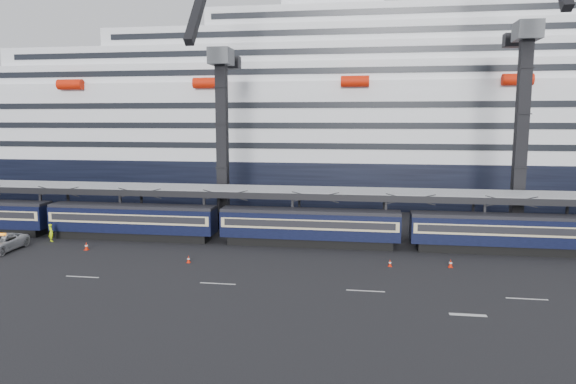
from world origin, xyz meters
TOP-DOWN VIEW (x-y plane):
  - ground at (0.00, 0.00)m, footprint 260.00×260.00m
  - lane_markings at (8.15, -5.23)m, footprint 111.00×4.27m
  - train at (-4.65, 10.00)m, footprint 133.05×3.00m
  - canopy at (0.00, 14.00)m, footprint 130.00×6.25m
  - cruise_ship at (-1.08, 45.99)m, footprint 214.09×28.84m
  - crane_dark_near at (-20.00, 18.59)m, footprint 4.50×17.75m
  - crane_dark_mid at (15.00, 17.59)m, footprint 4.50×18.24m
  - pickup_truck at (-38.90, 2.76)m, footprint 3.16×6.33m
  - worker at (-36.43, 7.50)m, footprint 0.86×0.81m
  - traffic_cone_b at (-30.59, 4.62)m, footprint 0.43×0.43m
  - traffic_cone_c at (-18.52, 1.64)m, footprint 0.35×0.35m
  - traffic_cone_d at (5.64, 3.77)m, footprint 0.40×0.40m
  - traffic_cone_e at (0.19, 3.24)m, footprint 0.34×0.34m

SIDE VIEW (x-z plane):
  - ground at x=0.00m, z-range 0.00..0.00m
  - lane_markings at x=8.15m, z-range 0.00..0.02m
  - traffic_cone_e at x=0.19m, z-range 0.00..0.67m
  - traffic_cone_c at x=-18.52m, z-range 0.00..0.69m
  - traffic_cone_d at x=5.64m, z-range -0.01..0.79m
  - traffic_cone_b at x=-30.59m, z-range -0.01..0.85m
  - pickup_truck at x=-38.90m, z-range 0.00..1.72m
  - worker at x=-36.43m, z-range 0.00..1.98m
  - train at x=-4.65m, z-range 0.18..4.23m
  - canopy at x=0.00m, z-range 2.49..8.01m
  - crane_dark_near at x=-20.00m, z-range -5.61..29.47m
  - cruise_ship at x=-1.08m, z-range -4.66..29.34m
  - crane_dark_mid at x=15.00m, z-range -6.46..33.18m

